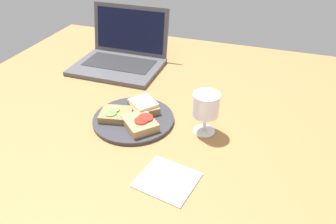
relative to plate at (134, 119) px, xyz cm
name	(u,v)px	position (x,y,z in cm)	size (l,w,h in cm)	color
wooden_table	(143,125)	(2.59, 0.94, -2.09)	(140.00, 140.00, 3.00)	#9E6B3D
plate	(134,119)	(0.00, 0.00, 0.00)	(24.28, 24.28, 1.18)	#333338
sandwich_with_cheese	(143,106)	(1.26, 4.94, 2.07)	(11.84, 11.95, 3.16)	#937047
sandwich_with_cucumber	(116,114)	(-4.97, -1.40, 1.66)	(10.54, 9.45, 2.45)	#937047
sandwich_with_tomato	(140,123)	(3.74, -3.52, 1.91)	(12.57, 12.47, 2.97)	#A88456
wine_glass	(206,106)	(21.31, 1.70, 8.01)	(7.46, 7.46, 12.44)	white
laptop	(121,56)	(-20.51, 34.56, 3.33)	(32.99, 28.22, 20.84)	#4C4C51
napkin	(167,180)	(17.64, -20.10, -0.39)	(13.26, 12.07, 0.40)	white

